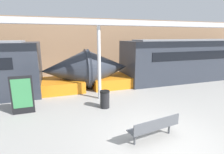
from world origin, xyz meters
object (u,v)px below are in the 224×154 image
trash_bin (105,99)px  support_column_near (99,64)px  train_left (199,60)px  poster_board (22,95)px  bench_near (155,126)px

trash_bin → support_column_near: bearing=86.2°
train_left → trash_bin: 10.05m
poster_board → support_column_near: bearing=12.5°
support_column_near → trash_bin: bearing=-93.8°
trash_bin → poster_board: 3.75m
bench_near → poster_board: 5.84m
train_left → trash_bin: size_ratio=22.07×
support_column_near → poster_board: bearing=-167.5°
train_left → poster_board: 13.38m
train_left → bench_near: (-8.48, -6.83, -1.00)m
poster_board → bench_near: bearing=-39.4°
trash_bin → support_column_near: 2.07m
bench_near → support_column_near: (-0.73, 4.53, 1.49)m
poster_board → support_column_near: 4.02m
train_left → poster_board: bearing=-166.4°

